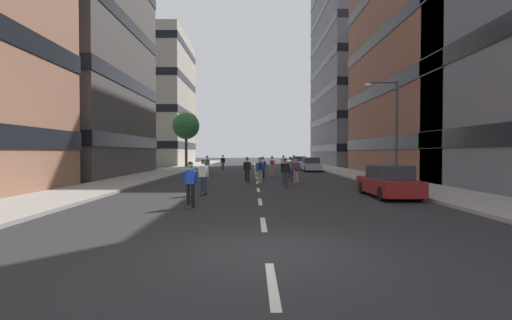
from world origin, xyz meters
The scene contains 26 objects.
ground_plane centered at (0.00, 31.34, 0.00)m, with size 188.03×188.03×0.00m, color #28282B.
sidewalk_left centered at (-9.21, 35.26, 0.07)m, with size 3.80×86.18×0.14m, color #9E9991.
sidewalk_right centered at (9.21, 35.26, 0.07)m, with size 3.80×86.18×0.14m, color #9E9991.
lane_markings centered at (0.00, 33.00, 0.00)m, with size 0.16×72.20×0.01m.
building_left_far centered at (-17.83, 54.27, 10.63)m, with size 13.54×16.91×21.08m.
building_right_mid centered at (17.83, 25.57, 9.79)m, with size 13.54×22.43×19.40m.
building_right_far centered at (17.83, 54.27, 18.20)m, with size 13.54×23.32×36.22m.
parked_car_near centered at (6.11, 33.23, 0.70)m, with size 1.82×4.40×1.52m.
parked_car_mid centered at (6.11, 43.45, 0.70)m, with size 1.82×4.40×1.52m.
parked_car_far centered at (6.11, 9.60, 0.70)m, with size 1.82×4.40×1.52m.
street_tree_near centered at (-9.21, 42.12, 5.58)m, with size 3.57×3.57×7.27m.
streetlamp_right centered at (8.47, 15.75, 4.14)m, with size 2.13×0.30×6.50m.
skater_0 centered at (0.16, 16.79, 1.02)m, with size 0.53×0.90×1.78m.
skater_1 centered at (2.58, 16.95, 1.02)m, with size 0.54×0.91×1.78m.
skater_2 centered at (3.18, 23.63, 1.02)m, with size 0.54×0.91×1.78m.
skater_3 centered at (2.51, 19.99, 1.02)m, with size 0.56×0.92×1.78m.
skater_4 centered at (1.34, 23.94, 1.02)m, with size 0.53×0.90×1.78m.
skater_5 centered at (-3.82, 35.91, 0.98)m, with size 0.57×0.92×1.78m.
skater_6 centered at (-4.77, 28.45, 1.02)m, with size 0.55×0.92×1.78m.
skater_7 centered at (0.44, 20.74, 1.02)m, with size 0.56×0.92×1.78m.
skater_8 centered at (1.67, 14.83, 0.98)m, with size 0.57×0.92×1.78m.
skater_9 centered at (-2.74, 6.49, 0.98)m, with size 0.53×0.90×1.78m.
skater_10 centered at (4.63, 36.88, 0.98)m, with size 0.55×0.92×1.78m.
skater_11 centered at (2.88, 30.88, 0.98)m, with size 0.57×0.92×1.78m.
skater_12 centered at (-2.78, 10.61, 0.98)m, with size 0.56×0.92×1.78m.
skater_13 centered at (-0.71, 18.36, 0.98)m, with size 0.55×0.92×1.78m.
Camera 1 is at (-0.32, -8.05, 2.15)m, focal length 26.31 mm.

